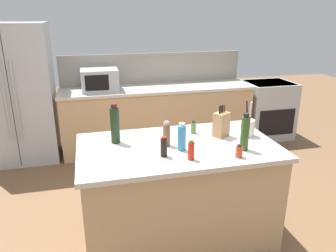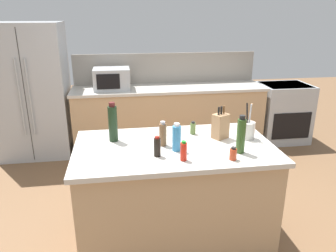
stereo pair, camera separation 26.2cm
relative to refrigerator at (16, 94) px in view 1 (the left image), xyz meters
The scene contains 17 objects.
ground_plane 2.94m from the refrigerator, 53.75° to the right, with size 14.00×14.00×0.00m, color brown.
back_counter_run 2.00m from the refrigerator, ahead, with size 2.85×0.66×0.94m.
wall_backsplash 1.98m from the refrigerator, ahead, with size 2.81×0.03×0.46m, color gray.
kitchen_island 2.83m from the refrigerator, 53.75° to the right, with size 1.66×0.95×0.94m.
refrigerator is the anchor object (origin of this frame).
range_oven 3.82m from the refrigerator, ahead, with size 0.76×0.65×0.92m.
microwave 1.13m from the refrigerator, ahead, with size 0.51×0.39×0.30m.
knife_block 2.99m from the refrigerator, 45.89° to the right, with size 0.16×0.15×0.29m.
utensil_crock 3.19m from the refrigerator, 43.39° to the right, with size 0.12×0.12×0.32m.
hot_sauce_bottle 3.04m from the refrigerator, 56.75° to the right, with size 0.05×0.05×0.16m.
dish_soap_bottle 2.88m from the refrigerator, 54.94° to the right, with size 0.07×0.07×0.23m.
olive_oil_bottle 3.27m from the refrigerator, 49.08° to the right, with size 0.07×0.07×0.31m.
wine_bottle 2.37m from the refrigerator, 60.93° to the right, with size 0.08×0.08×0.34m.
soy_sauce_bottle 2.86m from the refrigerator, 58.70° to the right, with size 0.05×0.05×0.16m.
spice_jar_paprika 3.30m from the refrigerator, 51.78° to the right, with size 0.05×0.05×0.10m.
spice_jar_oregano 2.74m from the refrigerator, 47.13° to the right, with size 0.05×0.05×0.12m.
pepper_grinder 2.72m from the refrigerator, 55.14° to the right, with size 0.06×0.06×0.21m.
Camera 1 is at (-0.69, -2.44, 2.00)m, focal length 35.00 mm.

